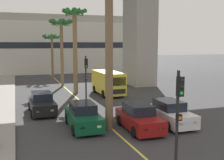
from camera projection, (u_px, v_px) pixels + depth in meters
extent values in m
cube|color=#DBCC4C|center=(78.00, 99.00, 26.55)|extent=(0.14, 56.00, 0.01)
cube|color=gray|center=(140.00, 25.00, 34.69)|extent=(2.80, 4.40, 14.79)
cube|color=beige|center=(47.00, 48.00, 50.54)|extent=(33.56, 8.00, 8.87)
cube|color=#9C998D|center=(46.00, 19.00, 49.89)|extent=(32.89, 7.20, 1.20)
cube|color=black|center=(49.00, 45.00, 46.71)|extent=(30.20, 0.04, 1.00)
cube|color=black|center=(42.00, 106.00, 21.00)|extent=(1.77, 4.13, 0.80)
cube|color=black|center=(42.00, 96.00, 21.05)|extent=(1.43, 2.07, 0.60)
cube|color=#F2EDCC|center=(52.00, 110.00, 19.28)|extent=(0.24, 0.08, 0.14)
cube|color=#F2EDCC|center=(38.00, 111.00, 18.96)|extent=(0.24, 0.08, 0.14)
cylinder|color=black|center=(56.00, 112.00, 20.12)|extent=(0.23, 0.64, 0.64)
cylinder|color=black|center=(32.00, 114.00, 19.57)|extent=(0.23, 0.64, 0.64)
cylinder|color=black|center=(51.00, 105.00, 22.49)|extent=(0.23, 0.64, 0.64)
cylinder|color=black|center=(30.00, 106.00, 21.94)|extent=(0.23, 0.64, 0.64)
cube|color=#0C4728|center=(83.00, 119.00, 17.30)|extent=(1.79, 4.14, 0.80)
cube|color=black|center=(83.00, 107.00, 17.36)|extent=(1.44, 2.08, 0.60)
cube|color=#F2EDCC|center=(99.00, 126.00, 15.54)|extent=(0.24, 0.09, 0.14)
cube|color=#F2EDCC|center=(83.00, 128.00, 15.26)|extent=(0.24, 0.09, 0.14)
cylinder|color=black|center=(101.00, 128.00, 16.38)|extent=(0.23, 0.64, 0.64)
cylinder|color=black|center=(74.00, 130.00, 15.89)|extent=(0.23, 0.64, 0.64)
cylinder|color=black|center=(91.00, 117.00, 18.78)|extent=(0.23, 0.64, 0.64)
cylinder|color=black|center=(67.00, 119.00, 18.29)|extent=(0.23, 0.64, 0.64)
cube|color=white|center=(170.00, 116.00, 18.05)|extent=(1.76, 4.13, 0.80)
cube|color=black|center=(169.00, 105.00, 18.10)|extent=(1.43, 2.07, 0.60)
cube|color=#F2EDCC|center=(195.00, 123.00, 16.29)|extent=(0.24, 0.08, 0.14)
cube|color=#F2EDCC|center=(181.00, 124.00, 16.00)|extent=(0.24, 0.08, 0.14)
cylinder|color=black|center=(192.00, 124.00, 17.13)|extent=(0.23, 0.64, 0.64)
cylinder|color=black|center=(169.00, 126.00, 16.63)|extent=(0.23, 0.64, 0.64)
cylinder|color=black|center=(171.00, 114.00, 19.53)|extent=(0.23, 0.64, 0.64)
cylinder|color=black|center=(150.00, 116.00, 19.03)|extent=(0.23, 0.64, 0.64)
cube|color=maroon|center=(139.00, 120.00, 16.95)|extent=(1.82, 4.15, 0.80)
cube|color=black|center=(138.00, 109.00, 17.00)|extent=(1.45, 2.09, 0.60)
cube|color=#F2EDCC|center=(162.00, 128.00, 15.18)|extent=(0.24, 0.09, 0.14)
cube|color=#F2EDCC|center=(146.00, 130.00, 14.90)|extent=(0.24, 0.09, 0.14)
cylinder|color=black|center=(161.00, 129.00, 16.02)|extent=(0.24, 0.65, 0.64)
cylinder|color=black|center=(134.00, 132.00, 15.54)|extent=(0.24, 0.65, 0.64)
cylinder|color=black|center=(143.00, 118.00, 18.43)|extent=(0.24, 0.65, 0.64)
cylinder|color=black|center=(120.00, 120.00, 17.95)|extent=(0.24, 0.65, 0.64)
cube|color=yellow|center=(108.00, 82.00, 28.50)|extent=(2.05, 5.22, 2.10)
cube|color=black|center=(117.00, 82.00, 26.07)|extent=(1.80, 0.10, 0.80)
cube|color=black|center=(117.00, 92.00, 26.13)|extent=(1.70, 0.08, 0.44)
cylinder|color=black|center=(122.00, 93.00, 27.48)|extent=(0.27, 0.76, 0.76)
cylinder|color=black|center=(104.00, 94.00, 26.85)|extent=(0.27, 0.76, 0.76)
cylinder|color=black|center=(112.00, 88.00, 30.40)|extent=(0.27, 0.76, 0.76)
cylinder|color=black|center=(95.00, 89.00, 29.77)|extent=(0.27, 0.76, 0.76)
cylinder|color=black|center=(177.00, 124.00, 10.83)|extent=(0.12, 0.12, 4.20)
cube|color=black|center=(180.00, 86.00, 10.51)|extent=(0.24, 0.20, 0.76)
sphere|color=black|center=(182.00, 80.00, 10.38)|extent=(0.14, 0.14, 0.14)
sphere|color=black|center=(182.00, 87.00, 10.41)|extent=(0.14, 0.14, 0.14)
sphere|color=#19D83F|center=(181.00, 93.00, 10.44)|extent=(0.14, 0.14, 0.14)
cube|color=black|center=(179.00, 117.00, 10.68)|extent=(0.20, 0.16, 0.24)
cube|color=orange|center=(180.00, 118.00, 10.61)|extent=(0.12, 0.03, 0.12)
cylinder|color=black|center=(86.00, 82.00, 22.92)|extent=(0.12, 0.12, 4.20)
cube|color=black|center=(86.00, 63.00, 22.59)|extent=(0.24, 0.20, 0.76)
sphere|color=black|center=(86.00, 60.00, 22.47)|extent=(0.14, 0.14, 0.14)
sphere|color=black|center=(86.00, 63.00, 22.50)|extent=(0.14, 0.14, 0.14)
sphere|color=#19D83F|center=(86.00, 66.00, 22.53)|extent=(0.14, 0.14, 0.14)
cube|color=black|center=(86.00, 78.00, 22.77)|extent=(0.20, 0.16, 0.24)
cube|color=orange|center=(86.00, 78.00, 22.69)|extent=(0.12, 0.03, 0.12)
cylinder|color=brown|center=(62.00, 55.00, 33.77)|extent=(0.38, 0.38, 7.68)
sphere|color=#236028|center=(61.00, 21.00, 33.25)|extent=(0.60, 0.60, 0.60)
cone|color=#236028|center=(69.00, 23.00, 33.70)|extent=(0.71, 1.96, 0.80)
cone|color=#236028|center=(65.00, 24.00, 34.16)|extent=(1.77, 1.53, 0.98)
cone|color=#236028|center=(61.00, 24.00, 34.20)|extent=(1.96, 0.69, 0.99)
cone|color=#236028|center=(55.00, 24.00, 33.65)|extent=(1.59, 1.72, 1.04)
cone|color=#236028|center=(53.00, 24.00, 33.09)|extent=(0.65, 1.95, 1.03)
cone|color=#236028|center=(57.00, 23.00, 32.40)|extent=(1.79, 1.52, 0.91)
cone|color=#236028|center=(63.00, 23.00, 32.43)|extent=(1.93, 0.53, 1.02)
cone|color=#236028|center=(67.00, 23.00, 32.84)|extent=(1.72, 1.61, 0.96)
cylinder|color=brown|center=(109.00, 59.00, 16.70)|extent=(0.47, 0.47, 8.55)
cylinder|color=brown|center=(75.00, 53.00, 28.94)|extent=(0.46, 0.46, 8.36)
sphere|color=#236028|center=(74.00, 10.00, 28.38)|extent=(0.60, 0.60, 0.60)
cone|color=#236028|center=(82.00, 14.00, 28.57)|extent=(0.68, 1.70, 1.04)
cone|color=#236028|center=(76.00, 14.00, 29.21)|extent=(1.70, 1.07, 0.90)
cone|color=#236028|center=(69.00, 13.00, 28.90)|extent=(1.64, 1.28, 0.89)
cone|color=#236028|center=(67.00, 14.00, 28.19)|extent=(0.49, 1.67, 1.04)
cone|color=#236028|center=(73.00, 13.00, 27.62)|extent=(1.70, 1.03, 1.04)
cone|color=#236028|center=(80.00, 13.00, 27.89)|extent=(1.66, 1.21, 0.93)
cylinder|color=brown|center=(52.00, 58.00, 41.89)|extent=(0.34, 0.34, 6.14)
sphere|color=#236028|center=(52.00, 36.00, 41.47)|extent=(0.60, 0.60, 0.60)
cone|color=#236028|center=(58.00, 37.00, 41.86)|extent=(0.58, 1.94, 0.78)
cone|color=#236028|center=(54.00, 38.00, 42.42)|extent=(1.92, 1.20, 0.89)
cone|color=#236028|center=(48.00, 38.00, 42.13)|extent=(1.88, 1.30, 1.03)
cone|color=#236028|center=(45.00, 38.00, 41.34)|extent=(0.72, 1.95, 1.00)
cone|color=#236028|center=(50.00, 37.00, 40.58)|extent=(1.91, 1.25, 0.78)
cone|color=#236028|center=(56.00, 38.00, 40.92)|extent=(1.85, 1.38, 0.98)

